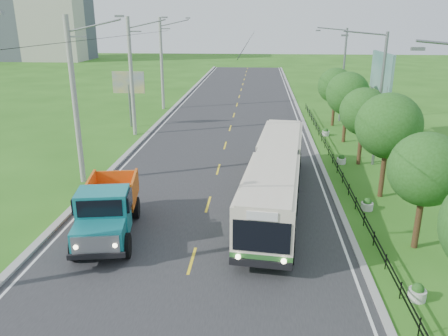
# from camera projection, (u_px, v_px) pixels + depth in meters

# --- Properties ---
(ground) EXTENTS (240.00, 240.00, 0.00)m
(ground) POSITION_uv_depth(u_px,v_px,m) (192.00, 261.00, 18.51)
(ground) COLOR #296016
(ground) RESTS_ON ground
(road) EXTENTS (14.00, 120.00, 0.02)m
(road) POSITION_uv_depth(u_px,v_px,m) (227.00, 139.00, 37.38)
(road) COLOR #28282B
(road) RESTS_ON ground
(curb_left) EXTENTS (0.40, 120.00, 0.15)m
(curb_left) POSITION_uv_depth(u_px,v_px,m) (144.00, 137.00, 37.92)
(curb_left) COLOR #9E9E99
(curb_left) RESTS_ON ground
(curb_right) EXTENTS (0.30, 120.00, 0.10)m
(curb_right) POSITION_uv_depth(u_px,v_px,m) (311.00, 140.00, 36.82)
(curb_right) COLOR #9E9E99
(curb_right) RESTS_ON ground
(edge_line_left) EXTENTS (0.12, 120.00, 0.00)m
(edge_line_left) POSITION_uv_depth(u_px,v_px,m) (151.00, 137.00, 37.89)
(edge_line_left) COLOR silver
(edge_line_left) RESTS_ON road
(edge_line_right) EXTENTS (0.12, 120.00, 0.00)m
(edge_line_right) POSITION_uv_depth(u_px,v_px,m) (305.00, 141.00, 36.87)
(edge_line_right) COLOR silver
(edge_line_right) RESTS_ON road
(centre_dash) EXTENTS (0.12, 2.20, 0.00)m
(centre_dash) POSITION_uv_depth(u_px,v_px,m) (192.00, 260.00, 18.51)
(centre_dash) COLOR yellow
(centre_dash) RESTS_ON road
(railing_right) EXTENTS (0.04, 40.00, 0.60)m
(railing_right) POSITION_uv_depth(u_px,v_px,m) (333.00, 159.00, 31.02)
(railing_right) COLOR black
(railing_right) RESTS_ON ground
(pole_near) EXTENTS (3.51, 0.32, 10.00)m
(pole_near) POSITION_uv_depth(u_px,v_px,m) (75.00, 101.00, 26.00)
(pole_near) COLOR gray
(pole_near) RESTS_ON ground
(pole_mid) EXTENTS (3.51, 0.32, 10.00)m
(pole_mid) POSITION_uv_depth(u_px,v_px,m) (132.00, 77.00, 37.33)
(pole_mid) COLOR gray
(pole_mid) RESTS_ON ground
(pole_far) EXTENTS (3.51, 0.32, 10.00)m
(pole_far) POSITION_uv_depth(u_px,v_px,m) (162.00, 64.00, 48.65)
(pole_far) COLOR gray
(pole_far) RESTS_ON ground
(tree_second) EXTENTS (3.18, 3.26, 5.30)m
(tree_second) POSITION_uv_depth(u_px,v_px,m) (426.00, 172.00, 18.65)
(tree_second) COLOR #382314
(tree_second) RESTS_ON ground
(tree_third) EXTENTS (3.60, 3.62, 6.00)m
(tree_third) POSITION_uv_depth(u_px,v_px,m) (388.00, 129.00, 24.16)
(tree_third) COLOR #382314
(tree_third) RESTS_ON ground
(tree_fourth) EXTENTS (3.24, 3.31, 5.40)m
(tree_fourth) POSITION_uv_depth(u_px,v_px,m) (364.00, 114.00, 29.95)
(tree_fourth) COLOR #382314
(tree_fourth) RESTS_ON ground
(tree_fifth) EXTENTS (3.48, 3.52, 5.80)m
(tree_fifth) POSITION_uv_depth(u_px,v_px,m) (348.00, 96.00, 35.53)
(tree_fifth) COLOR #382314
(tree_fifth) RESTS_ON ground
(tree_back) EXTENTS (3.30, 3.36, 5.50)m
(tree_back) POSITION_uv_depth(u_px,v_px,m) (336.00, 87.00, 41.25)
(tree_back) COLOR #382314
(tree_back) RESTS_ON ground
(streetlight_mid) EXTENTS (3.02, 0.20, 9.07)m
(streetlight_mid) POSITION_uv_depth(u_px,v_px,m) (378.00, 95.00, 29.33)
(streetlight_mid) COLOR slate
(streetlight_mid) RESTS_ON ground
(streetlight_far) EXTENTS (3.02, 0.20, 9.07)m
(streetlight_far) POSITION_uv_depth(u_px,v_px,m) (342.00, 72.00, 42.54)
(streetlight_far) COLOR slate
(streetlight_far) RESTS_ON ground
(planter_front) EXTENTS (0.64, 0.64, 0.67)m
(planter_front) POSITION_uv_depth(u_px,v_px,m) (417.00, 293.00, 15.87)
(planter_front) COLOR silver
(planter_front) RESTS_ON ground
(planter_near) EXTENTS (0.64, 0.64, 0.67)m
(planter_near) POSITION_uv_depth(u_px,v_px,m) (367.00, 205.00, 23.42)
(planter_near) COLOR silver
(planter_near) RESTS_ON ground
(planter_mid) EXTENTS (0.64, 0.64, 0.67)m
(planter_mid) POSITION_uv_depth(u_px,v_px,m) (341.00, 160.00, 30.97)
(planter_mid) COLOR silver
(planter_mid) RESTS_ON ground
(planter_far) EXTENTS (0.64, 0.64, 0.67)m
(planter_far) POSITION_uv_depth(u_px,v_px,m) (326.00, 132.00, 38.52)
(planter_far) COLOR silver
(planter_far) RESTS_ON ground
(billboard_left) EXTENTS (3.00, 0.20, 5.20)m
(billboard_left) POSITION_uv_depth(u_px,v_px,m) (129.00, 86.00, 40.65)
(billboard_left) COLOR slate
(billboard_left) RESTS_ON ground
(billboard_right) EXTENTS (0.24, 6.00, 7.30)m
(billboard_right) POSITION_uv_depth(u_px,v_px,m) (381.00, 78.00, 34.73)
(billboard_right) COLOR slate
(billboard_right) RESTS_ON ground
(bus) EXTENTS (4.06, 15.55, 2.97)m
(bus) POSITION_uv_depth(u_px,v_px,m) (276.00, 173.00, 23.80)
(bus) COLOR #296428
(bus) RESTS_ON ground
(dump_truck) EXTENTS (3.35, 6.51, 2.61)m
(dump_truck) POSITION_uv_depth(u_px,v_px,m) (107.00, 206.00, 20.27)
(dump_truck) COLOR #157B81
(dump_truck) RESTS_ON ground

